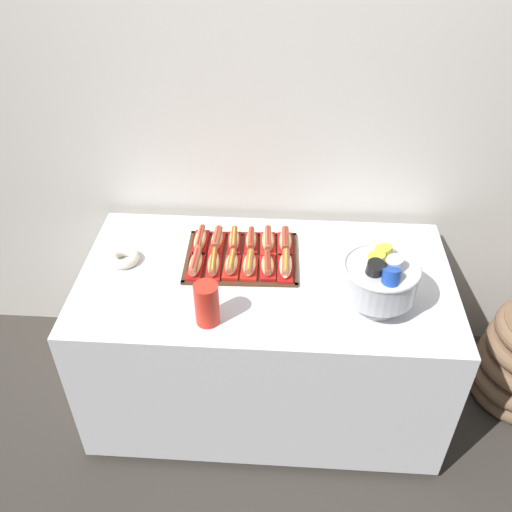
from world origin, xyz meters
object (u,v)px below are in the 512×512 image
at_px(hot_dog_5, 286,265).
at_px(hot_dog_9, 251,241).
at_px(cup_stack, 207,304).
at_px(hot_dog_6, 200,240).
at_px(hot_dog_10, 268,241).
at_px(hot_dog_11, 285,241).
at_px(hot_dog_8, 234,241).
at_px(hot_dog_1, 214,264).
at_px(punch_bowl, 380,278).
at_px(hot_dog_2, 232,264).
at_px(donut, 124,258).
at_px(buffet_table, 265,337).
at_px(hot_dog_0, 196,264).
at_px(hot_dog_3, 250,265).
at_px(serving_tray, 242,258).
at_px(hot_dog_7, 217,240).
at_px(hot_dog_4, 268,266).

xyz_separation_m(hot_dog_5, hot_dog_9, (-0.15, 0.16, 0.00)).
bearing_deg(hot_dog_5, cup_stack, -132.93).
relative_size(hot_dog_6, hot_dog_10, 1.06).
height_order(hot_dog_9, hot_dog_11, hot_dog_11).
xyz_separation_m(hot_dog_8, hot_dog_11, (0.22, 0.01, 0.00)).
bearing_deg(hot_dog_1, hot_dog_10, 38.00).
bearing_deg(punch_bowl, hot_dog_10, 141.75).
height_order(hot_dog_1, hot_dog_2, hot_dog_2).
xyz_separation_m(hot_dog_5, cup_stack, (-0.29, -0.31, 0.05)).
xyz_separation_m(cup_stack, donut, (-0.41, 0.33, -0.07)).
distance_m(punch_bowl, donut, 1.07).
xyz_separation_m(hot_dog_11, punch_bowl, (0.36, -0.35, 0.10)).
distance_m(hot_dog_5, punch_bowl, 0.41).
relative_size(hot_dog_2, hot_dog_8, 0.92).
relative_size(buffet_table, hot_dog_0, 8.78).
distance_m(buffet_table, hot_dog_3, 0.41).
bearing_deg(hot_dog_0, serving_tray, 25.50).
relative_size(hot_dog_0, hot_dog_2, 1.14).
distance_m(hot_dog_2, hot_dog_11, 0.28).
relative_size(hot_dog_1, hot_dog_10, 1.07).
distance_m(hot_dog_1, donut, 0.39).
xyz_separation_m(buffet_table, hot_dog_3, (-0.07, 0.02, 0.41)).
bearing_deg(hot_dog_0, hot_dog_1, 1.75).
bearing_deg(hot_dog_1, buffet_table, -4.17).
xyz_separation_m(hot_dog_3, cup_stack, (-0.14, -0.30, 0.05)).
distance_m(hot_dog_9, cup_stack, 0.49).
relative_size(hot_dog_3, cup_stack, 0.92).
xyz_separation_m(hot_dog_1, hot_dog_5, (0.30, 0.01, 0.00)).
bearing_deg(hot_dog_5, hot_dog_0, -178.25).
height_order(hot_dog_10, cup_stack, cup_stack).
relative_size(hot_dog_0, hot_dog_11, 1.04).
bearing_deg(hot_dog_0, hot_dog_9, 38.00).
bearing_deg(hot_dog_0, hot_dog_6, 91.75).
bearing_deg(hot_dog_10, buffet_table, -90.35).
xyz_separation_m(buffet_table, hot_dog_1, (-0.22, 0.02, 0.41)).
relative_size(serving_tray, hot_dog_7, 3.18).
height_order(hot_dog_2, hot_dog_3, same).
relative_size(hot_dog_1, cup_stack, 1.04).
xyz_separation_m(hot_dog_1, punch_bowl, (0.66, -0.17, 0.10)).
bearing_deg(hot_dog_10, donut, -167.28).
relative_size(punch_bowl, cup_stack, 1.67).
distance_m(hot_dog_2, punch_bowl, 0.61).
xyz_separation_m(hot_dog_1, donut, (-0.39, 0.03, -0.01)).
height_order(buffet_table, hot_dog_5, hot_dog_5).
height_order(hot_dog_4, hot_dog_8, hot_dog_8).
distance_m(hot_dog_0, hot_dog_5, 0.38).
distance_m(cup_stack, donut, 0.53).
distance_m(hot_dog_7, cup_stack, 0.47).
relative_size(hot_dog_0, hot_dog_7, 1.15).
relative_size(buffet_table, cup_stack, 8.81).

